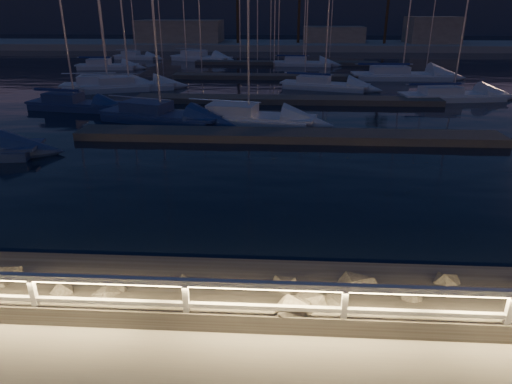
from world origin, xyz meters
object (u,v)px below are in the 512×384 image
(sailboat_c, at_px, (245,116))
(sailboat_f, at_px, (158,114))
(sailboat_h, at_px, (450,95))
(sailboat_m, at_px, (135,56))
(sailboat_i, at_px, (105,65))
(sailboat_l, at_px, (399,75))
(sailboat_n, at_px, (200,57))
(sailboat_e, at_px, (106,85))
(sailboat_g, at_px, (322,84))
(guard_rail, at_px, (287,296))
(sailboat_k, at_px, (302,62))
(sailboat_a, at_px, (73,103))
(sailboat_j, at_px, (127,85))

(sailboat_c, height_order, sailboat_f, sailboat_c)
(sailboat_h, relative_size, sailboat_m, 1.27)
(sailboat_i, distance_m, sailboat_m, 10.83)
(sailboat_l, height_order, sailboat_n, sailboat_l)
(sailboat_i, bearing_deg, sailboat_h, -31.23)
(sailboat_f, relative_size, sailboat_n, 0.93)
(sailboat_e, xyz_separation_m, sailboat_g, (18.01, 1.84, -0.05))
(sailboat_h, bearing_deg, guard_rail, -122.55)
(sailboat_i, relative_size, sailboat_n, 0.82)
(sailboat_k, bearing_deg, sailboat_c, -94.08)
(guard_rail, relative_size, sailboat_c, 3.34)
(sailboat_a, relative_size, sailboat_m, 1.07)
(sailboat_c, height_order, sailboat_m, sailboat_c)
(sailboat_k, height_order, sailboat_n, sailboat_n)
(sailboat_a, bearing_deg, sailboat_f, -16.60)
(sailboat_g, distance_m, sailboat_m, 32.55)
(sailboat_h, distance_m, sailboat_l, 10.64)
(sailboat_h, distance_m, sailboat_m, 42.32)
(sailboat_c, relative_size, sailboat_j, 1.02)
(sailboat_k, distance_m, sailboat_m, 22.86)
(guard_rail, bearing_deg, sailboat_c, 97.02)
(sailboat_l, relative_size, sailboat_m, 1.55)
(sailboat_f, xyz_separation_m, sailboat_h, (19.87, 8.17, -0.04))
(sailboat_h, height_order, sailboat_m, sailboat_h)
(sailboat_e, xyz_separation_m, sailboat_m, (-5.18, 24.68, -0.06))
(guard_rail, relative_size, sailboat_n, 3.14)
(sailboat_g, xyz_separation_m, sailboat_k, (-1.20, 16.61, -0.01))
(sailboat_e, bearing_deg, sailboat_l, 6.69)
(sailboat_a, distance_m, sailboat_g, 19.83)
(sailboat_e, bearing_deg, sailboat_c, -51.39)
(sailboat_e, bearing_deg, sailboat_f, -66.48)
(sailboat_l, bearing_deg, sailboat_g, -144.24)
(sailboat_f, xyz_separation_m, sailboat_k, (9.55, 29.26, -0.04))
(sailboat_l, distance_m, sailboat_m, 35.23)
(sailboat_m, bearing_deg, sailboat_g, -34.57)
(sailboat_a, relative_size, sailboat_h, 0.85)
(guard_rail, distance_m, sailboat_e, 33.83)
(sailboat_a, bearing_deg, sailboat_l, 40.61)
(sailboat_j, bearing_deg, sailboat_h, -27.48)
(guard_rail, relative_size, sailboat_e, 3.46)
(sailboat_c, distance_m, sailboat_k, 29.66)
(sailboat_i, height_order, sailboat_j, sailboat_j)
(guard_rail, xyz_separation_m, sailboat_j, (-13.18, 30.49, -0.94))
(sailboat_a, height_order, sailboat_c, sailboat_c)
(sailboat_a, bearing_deg, sailboat_e, 103.35)
(guard_rail, height_order, sailboat_e, sailboat_e)
(sailboat_e, distance_m, sailboat_j, 1.75)
(sailboat_c, bearing_deg, sailboat_j, 145.62)
(sailboat_i, bearing_deg, sailboat_c, -58.59)
(sailboat_c, distance_m, sailboat_m, 39.75)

